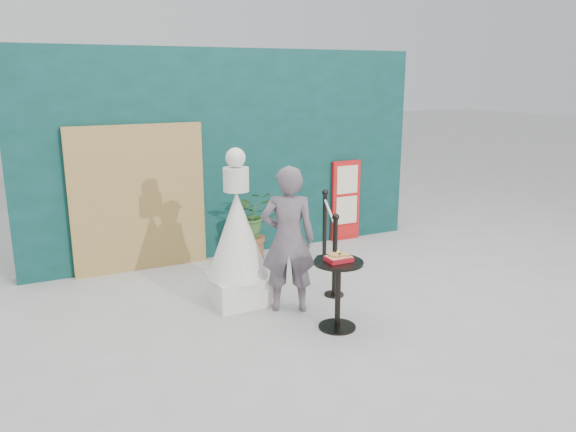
# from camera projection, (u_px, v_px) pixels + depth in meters

# --- Properties ---
(ground) EXTENTS (60.00, 60.00, 0.00)m
(ground) POSITION_uv_depth(u_px,v_px,m) (338.00, 334.00, 5.87)
(ground) COLOR #ADAAA5
(ground) RESTS_ON ground
(back_wall) EXTENTS (6.00, 0.30, 3.00)m
(back_wall) POSITION_uv_depth(u_px,v_px,m) (230.00, 154.00, 8.25)
(back_wall) COLOR #0B332C
(back_wall) RESTS_ON ground
(bamboo_fence) EXTENTS (1.80, 0.08, 2.00)m
(bamboo_fence) POSITION_uv_depth(u_px,v_px,m) (139.00, 199.00, 7.59)
(bamboo_fence) COLOR tan
(bamboo_fence) RESTS_ON ground
(woman) EXTENTS (0.72, 0.62, 1.68)m
(woman) POSITION_uv_depth(u_px,v_px,m) (288.00, 240.00, 6.28)
(woman) COLOR slate
(woman) RESTS_ON ground
(menu_board) EXTENTS (0.50, 0.07, 1.30)m
(menu_board) POSITION_uv_depth(u_px,v_px,m) (346.00, 201.00, 9.09)
(menu_board) COLOR red
(menu_board) RESTS_ON ground
(statue) EXTENTS (0.72, 0.72, 1.85)m
(statue) POSITION_uv_depth(u_px,v_px,m) (237.00, 242.00, 6.50)
(statue) COLOR white
(statue) RESTS_ON ground
(cafe_table) EXTENTS (0.52, 0.52, 0.75)m
(cafe_table) POSITION_uv_depth(u_px,v_px,m) (338.00, 284.00, 5.89)
(cafe_table) COLOR black
(cafe_table) RESTS_ON ground
(food_basket) EXTENTS (0.26, 0.19, 0.11)m
(food_basket) POSITION_uv_depth(u_px,v_px,m) (339.00, 258.00, 5.82)
(food_basket) COLOR #A8111B
(food_basket) RESTS_ON cafe_table
(planter) EXTENTS (0.61, 0.53, 1.04)m
(planter) POSITION_uv_depth(u_px,v_px,m) (250.00, 221.00, 8.03)
(planter) COLOR brown
(planter) RESTS_ON ground
(stanchion_barrier) EXTENTS (0.84, 1.54, 1.03)m
(stanchion_barrier) POSITION_uv_depth(u_px,v_px,m) (329.00, 240.00, 7.47)
(stanchion_barrier) COLOR black
(stanchion_barrier) RESTS_ON ground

